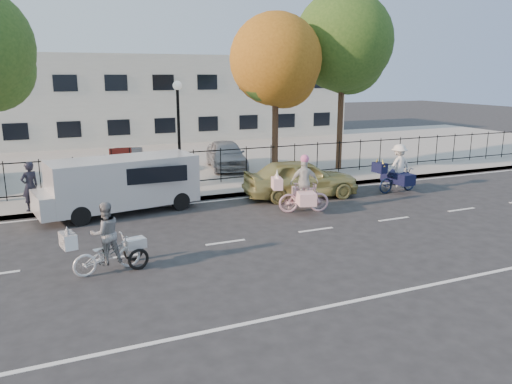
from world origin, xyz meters
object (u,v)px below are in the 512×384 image
white_van (121,183)px  gold_sedan (301,178)px  bull_bike (397,173)px  zebra_trike (107,245)px  pedestrian (30,186)px  lot_car_c (128,162)px  unicorn_bike (303,191)px  lot_car_d (226,155)px  lamppost (178,116)px

white_van → gold_sedan: size_ratio=1.27×
white_van → gold_sedan: bearing=-14.1°
bull_bike → zebra_trike: bearing=105.0°
white_van → pedestrian: bearing=153.4°
lot_car_c → white_van: bearing=-89.1°
unicorn_bike → bull_bike: 5.18m
lot_car_c → lot_car_d: 4.74m
zebra_trike → lot_car_d: size_ratio=0.50×
white_van → pedestrian: (-2.91, 0.90, -0.06)m
unicorn_bike → gold_sedan: unicorn_bike is taller
lamppost → pedestrian: bearing=-166.0°
lamppost → pedestrian: lamppost is taller
bull_bike → gold_sedan: 4.13m
unicorn_bike → lamppost: bearing=48.3°
lot_car_d → lot_car_c: bearing=-173.6°
lamppost → unicorn_bike: bearing=-57.4°
lamppost → gold_sedan: 5.50m
zebra_trike → bull_bike: bearing=-83.4°
gold_sedan → lot_car_d: size_ratio=1.09×
zebra_trike → lot_car_c: (2.39, 11.33, 0.07)m
lamppost → lot_car_d: bearing=46.0°
lamppost → zebra_trike: size_ratio=2.10×
bull_bike → gold_sedan: bull_bike is taller
white_van → lot_car_c: (1.21, 5.94, -0.31)m
zebra_trike → pedestrian: 6.54m
lamppost → bull_bike: lamppost is taller
lamppost → unicorn_bike: lamppost is taller
unicorn_bike → lot_car_c: (-4.60, 8.48, -0.01)m
zebra_trike → white_van: (1.18, 5.39, 0.39)m
unicorn_bike → lot_car_c: 9.65m
unicorn_bike → white_van: (-5.81, 2.54, 0.31)m
unicorn_bike → lot_car_d: size_ratio=0.51×
lamppost → pedestrian: 6.17m
zebra_trike → lot_car_d: 13.13m
pedestrian → unicorn_bike: bearing=127.7°
zebra_trike → lot_car_c: zebra_trike is taller
bull_bike → lot_car_c: size_ratio=0.58×
gold_sedan → lot_car_c: bearing=47.1°
lot_car_c → lot_car_d: bearing=8.8°
pedestrian → lamppost: bearing=163.2°
lot_car_d → pedestrian: bearing=-141.8°
gold_sedan → pedestrian: (-9.70, 1.46, 0.24)m
lamppost → lot_car_c: lamppost is taller
white_van → lot_car_d: (5.94, 5.64, -0.21)m
zebra_trike → unicorn_bike: 7.55m
lot_car_c → lamppost: bearing=-55.1°
white_van → gold_sedan: 6.82m
lamppost → unicorn_bike: (3.09, -4.84, -2.35)m
lamppost → white_van: lamppost is taller
lot_car_d → unicorn_bike: bearing=-80.9°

